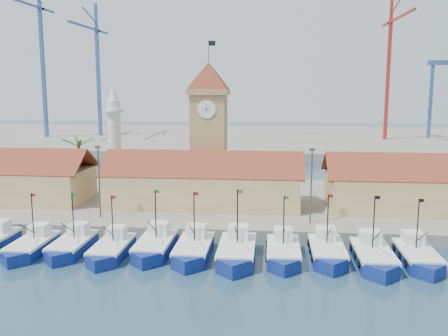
# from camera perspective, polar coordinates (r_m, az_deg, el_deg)

# --- Properties ---
(ground) EXTENTS (400.00, 400.00, 0.00)m
(ground) POSITION_cam_1_polar(r_m,az_deg,el_deg) (51.03, -5.35, -11.07)
(ground) COLOR #1C364B
(ground) RESTS_ON ground
(quay) EXTENTS (140.00, 32.00, 1.50)m
(quay) POSITION_cam_1_polar(r_m,az_deg,el_deg) (73.53, -1.88, -4.01)
(quay) COLOR gray
(quay) RESTS_ON ground
(terminal) EXTENTS (240.00, 80.00, 2.00)m
(terminal) POSITION_cam_1_polar(r_m,az_deg,el_deg) (158.10, 2.06, 3.31)
(terminal) COLOR gray
(terminal) RESTS_ON ground
(boat_1) EXTENTS (3.28, 8.99, 6.80)m
(boat_1) POSITION_cam_1_polar(r_m,az_deg,el_deg) (57.88, -21.21, -8.45)
(boat_1) COLOR navy
(boat_1) RESTS_ON ground
(boat_2) EXTENTS (3.29, 9.00, 6.81)m
(boat_2) POSITION_cam_1_polar(r_m,az_deg,el_deg) (56.73, -17.04, -8.58)
(boat_2) COLOR navy
(boat_2) RESTS_ON ground
(boat_3) EXTENTS (3.28, 9.00, 6.81)m
(boat_3) POSITION_cam_1_polar(r_m,az_deg,el_deg) (54.38, -12.79, -9.18)
(boat_3) COLOR navy
(boat_3) RESTS_ON ground
(boat_4) EXTENTS (3.49, 9.56, 7.23)m
(boat_4) POSITION_cam_1_polar(r_m,az_deg,el_deg) (54.49, -7.95, -8.94)
(boat_4) COLOR navy
(boat_4) RESTS_ON ground
(boat_5) EXTENTS (3.50, 9.59, 7.26)m
(boat_5) POSITION_cam_1_polar(r_m,az_deg,el_deg) (52.96, -3.55, -9.41)
(boat_5) COLOR navy
(boat_5) RESTS_ON ground
(boat_6) EXTENTS (3.72, 10.19, 7.71)m
(boat_6) POSITION_cam_1_polar(r_m,az_deg,el_deg) (52.00, 1.45, -9.71)
(boat_6) COLOR navy
(boat_6) RESTS_ON ground
(boat_7) EXTENTS (3.38, 9.26, 7.01)m
(boat_7) POSITION_cam_1_polar(r_m,az_deg,el_deg) (52.44, 6.79, -9.69)
(boat_7) COLOR navy
(boat_7) RESTS_ON ground
(boat_8) EXTENTS (3.45, 9.44, 7.15)m
(boat_8) POSITION_cam_1_polar(r_m,az_deg,el_deg) (53.30, 11.74, -9.49)
(boat_8) COLOR navy
(boat_8) RESTS_ON ground
(boat_9) EXTENTS (3.56, 9.76, 7.39)m
(boat_9) POSITION_cam_1_polar(r_m,az_deg,el_deg) (52.84, 16.75, -9.84)
(boat_9) COLOR navy
(boat_9) RESTS_ON ground
(boat_10) EXTENTS (3.38, 9.26, 7.00)m
(boat_10) POSITION_cam_1_polar(r_m,az_deg,el_deg) (54.49, 21.29, -9.54)
(boat_10) COLOR navy
(boat_10) RESTS_ON ground
(hall_center) EXTENTS (27.04, 10.13, 7.61)m
(hall_center) POSITION_cam_1_polar(r_m,az_deg,el_deg) (68.96, -2.32, -2.17)
(hall_center) COLOR #D8B476
(hall_center) RESTS_ON quay
(hall_right) EXTENTS (31.20, 10.13, 7.61)m
(hall_right) POSITION_cam_1_polar(r_m,az_deg,el_deg) (72.08, 23.81, -2.46)
(hall_right) COLOR #D8B476
(hall_right) RESTS_ON quay
(clock_tower) EXTENTS (5.80, 5.80, 22.70)m
(clock_tower) POSITION_cam_1_polar(r_m,az_deg,el_deg) (73.73, -1.74, 4.85)
(clock_tower) COLOR #A38353
(clock_tower) RESTS_ON quay
(minaret) EXTENTS (3.00, 3.00, 16.30)m
(minaret) POSITION_cam_1_polar(r_m,az_deg,el_deg) (79.14, -12.40, 3.33)
(minaret) COLOR silver
(minaret) RESTS_ON quay
(palm_tree) EXTENTS (5.60, 5.03, 8.39)m
(palm_tree) POSITION_cam_1_polar(r_m,az_deg,el_deg) (79.38, -16.19, 0.66)
(palm_tree) COLOR brown
(palm_tree) RESTS_ON quay
(lamp_posts) EXTENTS (80.70, 0.25, 9.03)m
(lamp_posts) POSITION_cam_1_polar(r_m,az_deg,el_deg) (60.63, -2.88, -1.38)
(lamp_posts) COLOR #3F3F44
(lamp_posts) RESTS_ON quay
(crane_blue_far) EXTENTS (1.00, 33.59, 46.74)m
(crane_blue_far) POSITION_cam_1_polar(r_m,az_deg,el_deg) (163.41, -20.30, 12.43)
(crane_blue_far) COLOR #2D538B
(crane_blue_far) RESTS_ON terminal
(crane_blue_near) EXTENTS (1.00, 31.95, 40.74)m
(crane_blue_near) POSITION_cam_1_polar(r_m,az_deg,el_deg) (163.08, -14.38, 11.50)
(crane_blue_near) COLOR #2D538B
(crane_blue_near) RESTS_ON terminal
(crane_red_right) EXTENTS (1.00, 34.66, 41.90)m
(crane_red_right) POSITION_cam_1_polar(r_m,az_deg,el_deg) (154.17, 18.47, 11.78)
(crane_red_right) COLOR #AB241A
(crane_red_right) RESTS_ON terminal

